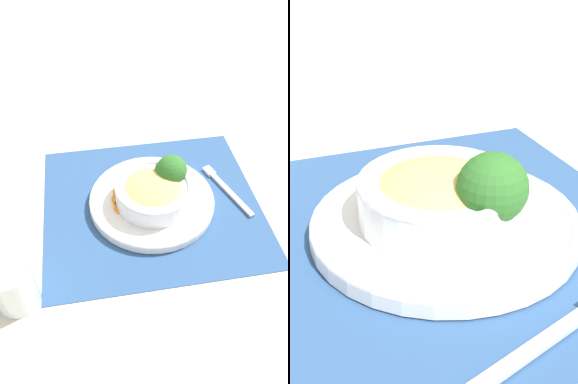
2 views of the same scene
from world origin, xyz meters
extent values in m
plane|color=beige|center=(0.00, 0.00, 0.00)|extent=(4.00, 4.00, 0.00)
cube|color=#2D5184|center=(0.00, 0.00, 0.00)|extent=(0.54, 0.50, 0.00)
cylinder|color=white|center=(0.00, 0.00, 0.01)|extent=(0.28, 0.28, 0.02)
torus|color=white|center=(0.00, 0.00, 0.02)|extent=(0.28, 0.28, 0.01)
cylinder|color=silver|center=(0.00, -0.01, 0.04)|extent=(0.17, 0.17, 0.05)
torus|color=silver|center=(0.00, -0.01, 0.07)|extent=(0.17, 0.17, 0.01)
ellipsoid|color=#EAC66B|center=(0.00, -0.01, 0.05)|extent=(0.14, 0.14, 0.05)
cylinder|color=#84AD5B|center=(0.05, 0.02, 0.03)|extent=(0.03, 0.03, 0.03)
sphere|color=#2D6B28|center=(0.05, 0.02, 0.07)|extent=(0.07, 0.07, 0.07)
sphere|color=#2D6B28|center=(0.03, 0.03, 0.08)|extent=(0.03, 0.03, 0.03)
sphere|color=#2D6B28|center=(0.07, 0.01, 0.08)|extent=(0.03, 0.03, 0.03)
cylinder|color=orange|center=(-0.04, 0.06, 0.02)|extent=(0.04, 0.04, 0.01)
cylinder|color=orange|center=(-0.06, 0.04, 0.02)|extent=(0.04, 0.04, 0.01)
cylinder|color=orange|center=(-0.07, 0.02, 0.02)|extent=(0.04, 0.04, 0.01)
cylinder|color=orange|center=(-0.07, -0.01, 0.02)|extent=(0.04, 0.04, 0.01)
cylinder|color=silver|center=(-0.31, -0.15, 0.05)|extent=(0.08, 0.08, 0.10)
cylinder|color=silver|center=(-0.31, -0.15, 0.03)|extent=(0.07, 0.07, 0.06)
cube|color=silver|center=(0.18, -0.02, 0.01)|extent=(0.04, 0.18, 0.01)
cube|color=silver|center=(0.17, 0.06, 0.01)|extent=(0.03, 0.04, 0.01)
camera|label=1|loc=(-0.19, -0.55, 0.64)|focal=35.00mm
camera|label=2|loc=(0.42, -0.24, 0.31)|focal=50.00mm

